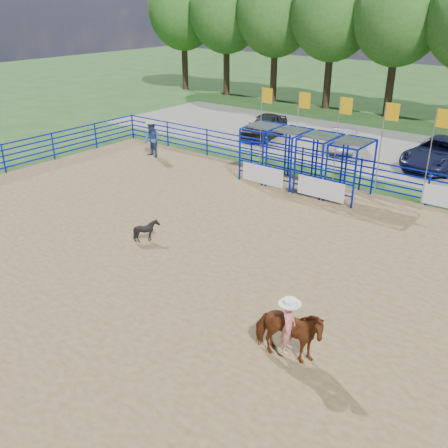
{
  "coord_description": "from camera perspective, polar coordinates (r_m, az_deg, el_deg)",
  "views": [
    {
      "loc": [
        8.3,
        -10.65,
        7.99
      ],
      "look_at": [
        -0.79,
        1.0,
        1.3
      ],
      "focal_mm": 40.0,
      "sensor_mm": 36.0,
      "label": 1
    }
  ],
  "objects": [
    {
      "name": "ground",
      "position": [
        15.69,
        0.02,
        -6.26
      ],
      "size": [
        120.0,
        120.0,
        0.0
      ],
      "primitive_type": "plane",
      "color": "#335B24",
      "rests_on": "ground"
    },
    {
      "name": "arena_dirt",
      "position": [
        15.68,
        0.02,
        -6.22
      ],
      "size": [
        30.0,
        20.0,
        0.02
      ],
      "primitive_type": "cube",
      "color": "olive",
      "rests_on": "ground"
    },
    {
      "name": "gravel_strip",
      "position": [
        29.95,
        20.62,
        7.33
      ],
      "size": [
        40.0,
        10.0,
        0.01
      ],
      "primitive_type": "cube",
      "color": "gray",
      "rests_on": "ground"
    },
    {
      "name": "horse_and_rider",
      "position": [
        12.11,
        7.35,
        -11.91
      ],
      "size": [
        1.91,
        1.18,
        2.36
      ],
      "color": "brown",
      "rests_on": "arena_dirt"
    },
    {
      "name": "calf",
      "position": [
        18.02,
        -8.82,
        -0.73
      ],
      "size": [
        0.85,
        0.79,
        0.83
      ],
      "primitive_type": "imported",
      "rotation": [
        0.0,
        0.0,
        1.73
      ],
      "color": "black",
      "rests_on": "arena_dirt"
    },
    {
      "name": "spectator_cowboy",
      "position": [
        27.83,
        -8.24,
        9.56
      ],
      "size": [
        1.03,
        0.85,
        1.96
      ],
      "color": "navy",
      "rests_on": "arena_dirt"
    },
    {
      "name": "car_a",
      "position": [
        31.8,
        4.67,
        11.1
      ],
      "size": [
        2.41,
        4.51,
        1.46
      ],
      "primitive_type": "imported",
      "rotation": [
        0.0,
        0.0,
        0.17
      ],
      "color": "black",
      "rests_on": "gravel_strip"
    },
    {
      "name": "car_b",
      "position": [
        29.89,
        13.47,
        9.48
      ],
      "size": [
        2.69,
        4.12,
        1.28
      ],
      "primitive_type": "imported",
      "rotation": [
        0.0,
        0.0,
        3.52
      ],
      "color": "gray",
      "rests_on": "gravel_strip"
    },
    {
      "name": "car_c",
      "position": [
        28.21,
        23.39,
        7.48
      ],
      "size": [
        2.97,
        5.53,
        1.48
      ],
      "primitive_type": "imported",
      "rotation": [
        0.0,
        0.0,
        -0.1
      ],
      "color": "#151936",
      "rests_on": "gravel_strip"
    },
    {
      "name": "perimeter_fence",
      "position": [
        15.32,
        0.03,
        -3.84
      ],
      "size": [
        30.1,
        20.1,
        1.5
      ],
      "color": "#081AAD",
      "rests_on": "ground"
    },
    {
      "name": "chute_assembly",
      "position": [
        23.0,
        9.95,
        6.98
      ],
      "size": [
        19.32,
        2.41,
        4.2
      ],
      "color": "#081AAD",
      "rests_on": "ground"
    }
  ]
}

